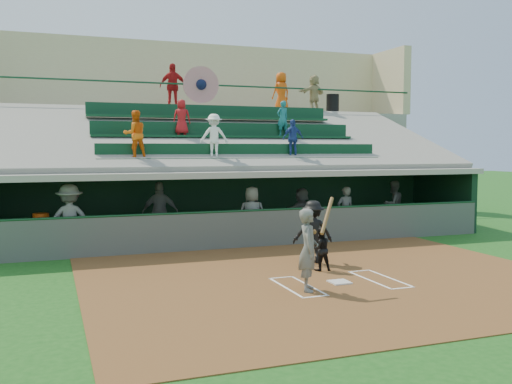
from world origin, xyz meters
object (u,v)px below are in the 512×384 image
object	(u,v)px
catcher	(320,249)
white_table	(41,241)
home_plate	(340,282)
batter_at_plate	(309,249)
trash_bin	(333,104)
water_cooler	(41,221)

from	to	relation	value
catcher	white_table	world-z (taller)	catcher
home_plate	catcher	distance (m)	1.40
home_plate	white_table	size ratio (longest dim) A/B	0.55
batter_at_plate	catcher	distance (m)	2.04
catcher	home_plate	bearing A→B (deg)	86.73
trash_bin	catcher	bearing A→B (deg)	-118.81
water_cooler	trash_bin	xyz separation A→B (m)	(12.66, 6.76, 4.09)
home_plate	batter_at_plate	xyz separation A→B (m)	(-0.94, -0.39, 0.86)
catcher	water_cooler	distance (m)	7.91
home_plate	water_cooler	bearing A→B (deg)	136.38
white_table	catcher	bearing A→B (deg)	-29.98
water_cooler	trash_bin	size ratio (longest dim) A/B	0.51
catcher	white_table	xyz separation A→B (m)	(-6.41, 4.59, -0.16)
home_plate	white_table	distance (m)	8.58
batter_at_plate	water_cooler	distance (m)	8.23
batter_at_plate	trash_bin	xyz separation A→B (m)	(7.38, 13.07, 4.15)
home_plate	water_cooler	size ratio (longest dim) A/B	0.97
home_plate	water_cooler	xyz separation A→B (m)	(-6.22, 5.93, 0.91)
catcher	trash_bin	distance (m)	13.76
white_table	home_plate	bearing A→B (deg)	-37.67
water_cooler	white_table	bearing A→B (deg)	-108.78
catcher	trash_bin	xyz separation A→B (m)	(6.27, 11.39, 4.49)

